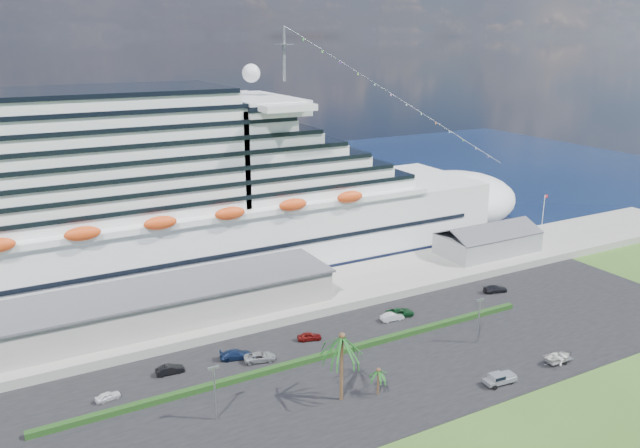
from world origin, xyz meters
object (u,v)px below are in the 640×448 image
cruise_ship (153,208)px  boat_trailer (560,357)px  parked_car_3 (236,354)px  pickup_truck (499,378)px

cruise_ship → boat_trailer: size_ratio=31.80×
parked_car_3 → pickup_truck: size_ratio=0.99×
parked_car_3 → boat_trailer: 53.39m
boat_trailer → cruise_ship: bearing=125.5°
pickup_truck → boat_trailer: size_ratio=0.90×
cruise_ship → boat_trailer: (48.44, -67.96, -15.43)m
parked_car_3 → boat_trailer: boat_trailer is taller
pickup_truck → boat_trailer: bearing=0.5°
cruise_ship → parked_car_3: (2.26, -41.17, -15.80)m
parked_car_3 → boat_trailer: bearing=-104.5°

